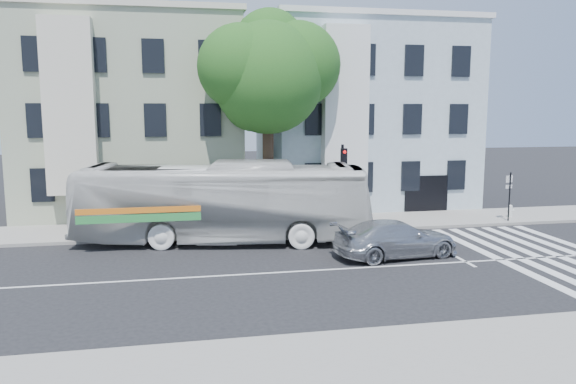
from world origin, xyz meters
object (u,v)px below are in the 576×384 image
object	(u,v)px
traffic_signal	(343,174)
sedan	(396,239)
fire_hydrant	(510,211)
bus	(223,202)

from	to	relation	value
traffic_signal	sedan	bearing A→B (deg)	-91.94
fire_hydrant	bus	bearing A→B (deg)	-172.00
sedan	fire_hydrant	world-z (taller)	sedan
sedan	traffic_signal	bearing A→B (deg)	-2.59
bus	sedan	world-z (taller)	bus
bus	traffic_signal	bearing A→B (deg)	-63.04
bus	sedan	distance (m)	7.80
sedan	traffic_signal	distance (m)	6.15
bus	fire_hydrant	world-z (taller)	bus
sedan	traffic_signal	world-z (taller)	traffic_signal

